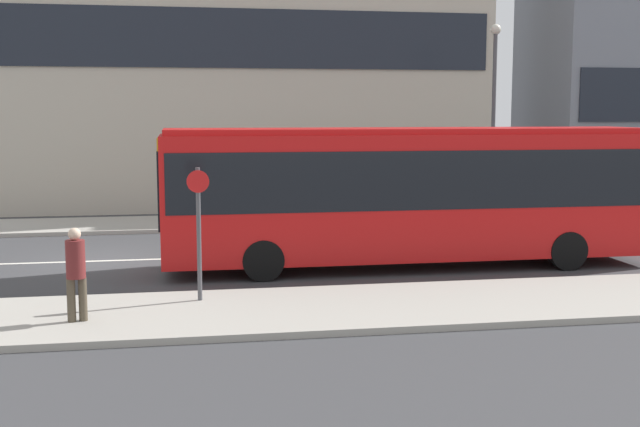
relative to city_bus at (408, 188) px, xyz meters
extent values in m
plane|color=#3A3A3D|center=(-7.38, 2.09, -1.98)|extent=(120.00, 120.00, 0.00)
cube|color=#A39E93|center=(-7.38, -4.16, -1.92)|extent=(44.00, 3.50, 0.13)
cube|color=#A39E93|center=(-7.38, 8.34, -1.92)|extent=(44.00, 3.50, 0.13)
cube|color=silver|center=(-7.38, 2.09, -1.98)|extent=(41.80, 0.16, 0.01)
cube|color=#1E232D|center=(-2.89, 11.56, 4.59)|extent=(18.74, 0.08, 2.20)
cube|color=red|center=(0.01, 0.00, -0.17)|extent=(12.05, 2.41, 3.00)
cube|color=black|center=(0.01, 0.00, 0.28)|extent=(11.81, 2.44, 1.38)
cube|color=red|center=(0.01, 0.00, 1.40)|extent=(11.87, 2.22, 0.14)
cube|color=black|center=(-6.03, 0.00, 0.10)|extent=(0.05, 2.12, 1.80)
cube|color=yellow|center=(-6.03, 0.00, 1.12)|extent=(0.04, 1.69, 0.32)
cylinder|color=black|center=(-3.73, -1.09, -1.50)|extent=(0.96, 0.28, 0.96)
cylinder|color=black|center=(-3.73, 1.09, -1.50)|extent=(0.96, 0.28, 0.96)
cylinder|color=black|center=(3.75, -1.09, -1.50)|extent=(0.96, 0.28, 0.96)
cylinder|color=black|center=(3.75, 1.09, -1.50)|extent=(0.96, 0.28, 0.96)
cube|color=black|center=(8.47, 5.29, -1.50)|extent=(4.25, 1.76, 0.68)
cube|color=#21262B|center=(8.35, 5.29, -0.88)|extent=(2.34, 1.55, 0.56)
cylinder|color=black|center=(9.79, 6.09, -1.68)|extent=(0.60, 0.18, 0.60)
cylinder|color=black|center=(7.15, 4.50, -1.68)|extent=(0.60, 0.18, 0.60)
cylinder|color=black|center=(7.15, 6.09, -1.68)|extent=(0.60, 0.18, 0.60)
cylinder|color=#4C4233|center=(-7.32, -4.51, -1.46)|extent=(0.15, 0.15, 0.79)
cylinder|color=#4C4233|center=(-7.52, -4.55, -1.46)|extent=(0.15, 0.15, 0.79)
cylinder|color=maroon|center=(-7.42, -4.53, -0.73)|extent=(0.34, 0.34, 0.68)
sphere|color=beige|center=(-7.42, -4.53, -0.27)|extent=(0.22, 0.22, 0.22)
cylinder|color=#4C4C51|center=(-5.21, -3.28, -0.53)|extent=(0.09, 0.09, 2.65)
cylinder|color=red|center=(-5.21, -3.34, 0.52)|extent=(0.44, 0.03, 0.44)
cylinder|color=#4C4C51|center=(5.29, 7.65, 1.36)|extent=(0.14, 0.14, 6.43)
sphere|color=silver|center=(5.29, 7.65, 4.68)|extent=(0.36, 0.36, 0.36)
camera|label=1|loc=(-5.56, -19.07, 1.89)|focal=45.00mm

